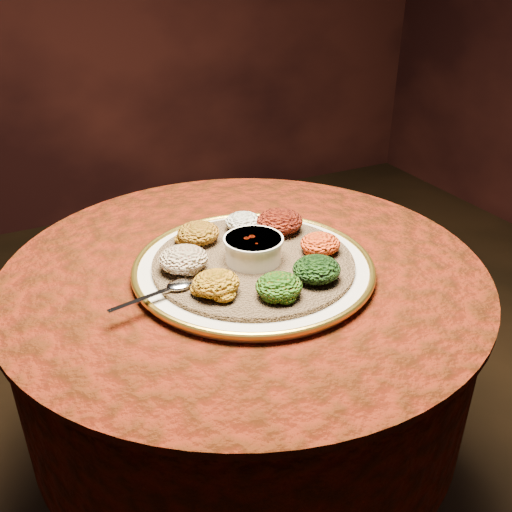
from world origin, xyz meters
name	(u,v)px	position (x,y,z in m)	size (l,w,h in m)	color
table	(245,338)	(0.00, 0.00, 0.55)	(0.96, 0.96, 0.73)	black
platter	(253,267)	(0.00, -0.03, 0.75)	(0.58, 0.58, 0.02)	beige
injera	(253,262)	(0.00, -0.03, 0.76)	(0.39, 0.39, 0.01)	olive
stew_bowl	(253,247)	(0.00, -0.03, 0.79)	(0.11, 0.11, 0.05)	white
spoon	(174,287)	(-0.17, -0.07, 0.77)	(0.16, 0.05, 0.01)	silver
portion_ayib	(243,222)	(0.04, 0.10, 0.78)	(0.08, 0.07, 0.04)	silver
portion_kitfo	(279,221)	(0.11, 0.05, 0.79)	(0.10, 0.09, 0.05)	black
portion_tikil	(320,244)	(0.14, -0.06, 0.78)	(0.08, 0.08, 0.04)	#B3770E
portion_gomen	(317,269)	(0.07, -0.15, 0.78)	(0.09, 0.08, 0.04)	black
portion_mixveg	(279,286)	(-0.01, -0.17, 0.78)	(0.08, 0.08, 0.04)	#943B09
portion_kik	(216,283)	(-0.11, -0.11, 0.78)	(0.08, 0.08, 0.04)	#BD7110
portion_timatim	(183,259)	(-0.13, -0.01, 0.78)	(0.09, 0.09, 0.04)	maroon
portion_shiro	(198,233)	(-0.06, 0.08, 0.78)	(0.09, 0.08, 0.04)	#8A4D10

